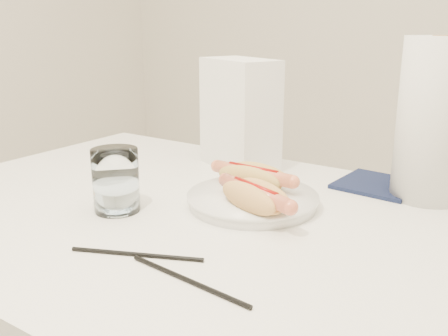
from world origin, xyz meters
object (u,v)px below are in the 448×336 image
Objects in this scene: paper_towel_roll at (434,120)px; hotdog_left at (253,177)px; hotdog_right at (255,197)px; table at (205,243)px; water_glass at (116,180)px; napkin_box at (240,114)px; plate at (252,201)px.

hotdog_left is at bearing -145.60° from paper_towel_roll.
hotdog_left is at bearing 143.20° from hotdog_right.
table is 0.16m from hotdog_left.
water_glass reaches higher than hotdog_left.
hotdog_left is 0.23m from napkin_box.
hotdog_left is 0.70× the size of napkin_box.
water_glass reaches higher than table.
water_glass is (-0.19, -0.16, 0.05)m from plate.
paper_towel_roll reaches higher than napkin_box.
hotdog_right is 1.50× the size of water_glass.
plate is 0.25m from water_glass.
napkin_box is 0.42m from paper_towel_roll.
paper_towel_roll reaches higher than hotdog_right.
plate is 0.94× the size of napkin_box.
table is at bearing 30.02° from water_glass.
napkin_box is at bearing 147.48° from hotdog_right.
table is at bearing -145.05° from hotdog_right.
paper_towel_roll is (0.31, 0.31, 0.21)m from table.
table is 6.97× the size of hotdog_right.
paper_towel_roll is at bearing 36.97° from hotdog_left.
table is 6.90× the size of hotdog_left.
hotdog_left is (0.03, 0.12, 0.10)m from table.
paper_towel_roll is at bearing 40.97° from water_glass.
plate is 1.36× the size of hotdog_right.
hotdog_right is 0.37m from paper_towel_roll.
paper_towel_roll reaches higher than water_glass.
napkin_box is at bearing 110.69° from table.
paper_towel_roll reaches higher than plate.
water_glass is at bearing -139.03° from paper_towel_roll.
paper_towel_roll is at bearing 26.06° from napkin_box.
paper_towel_roll reaches higher than table.
hotdog_right is (0.04, -0.05, 0.03)m from plate.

